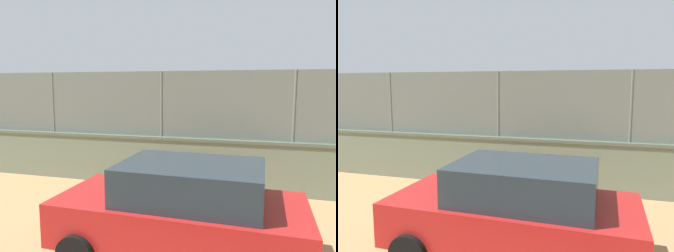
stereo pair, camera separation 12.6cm
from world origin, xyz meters
The scene contains 7 objects.
ground_plane centered at (0.00, 0.00, 0.00)m, with size 260.00×260.00×0.00m, color tan.
perimeter_wall centered at (3.00, 12.81, 0.70)m, with size 24.38×0.65×1.39m.
fence_panel_on_wall centered at (3.00, 12.81, 2.28)m, with size 23.96×0.33×1.79m.
player_baseline_waiting centered at (2.59, 10.39, 0.97)m, with size 1.13×0.81×1.65m.
player_foreground_swinging centered at (0.46, 7.57, 0.93)m, with size 1.05×0.71×1.59m.
sports_ball centered at (1.11, 12.87, 0.05)m, with size 0.10×0.10×0.10m, color #3399D8.
parked_car_red centered at (-0.16, 16.41, 0.82)m, with size 3.94×2.01×1.59m.
Camera 2 is at (-1.39, 21.11, 2.79)m, focal length 34.07 mm.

